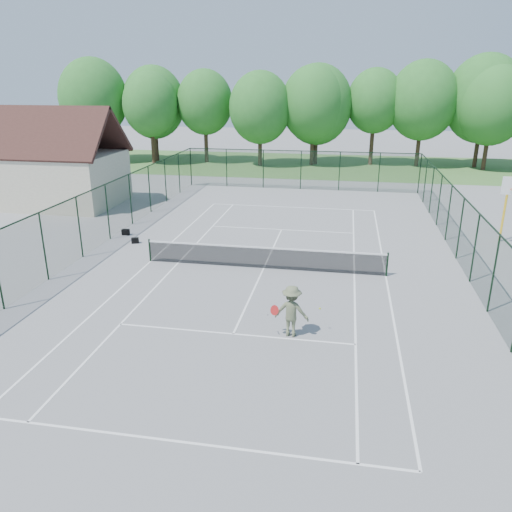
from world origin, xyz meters
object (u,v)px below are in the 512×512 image
object	(u,v)px
tennis_net	(264,257)
sports_bag_a	(126,232)
tennis_player	(292,311)
basketball_goal	(510,196)

from	to	relation	value
tennis_net	sports_bag_a	world-z (taller)	tennis_net
tennis_net	tennis_player	world-z (taller)	tennis_player
sports_bag_a	tennis_player	xyz separation A→B (m)	(10.41, -9.95, 0.74)
tennis_net	sports_bag_a	xyz separation A→B (m)	(-8.46, 3.83, -0.41)
sports_bag_a	basketball_goal	bearing A→B (deg)	-0.55
tennis_net	basketball_goal	xyz separation A→B (m)	(11.83, 5.78, 1.99)
tennis_net	tennis_player	size ratio (longest dim) A/B	6.09
tennis_net	tennis_player	distance (m)	6.43
tennis_net	sports_bag_a	distance (m)	9.30
tennis_net	tennis_player	xyz separation A→B (m)	(1.95, -6.12, 0.33)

